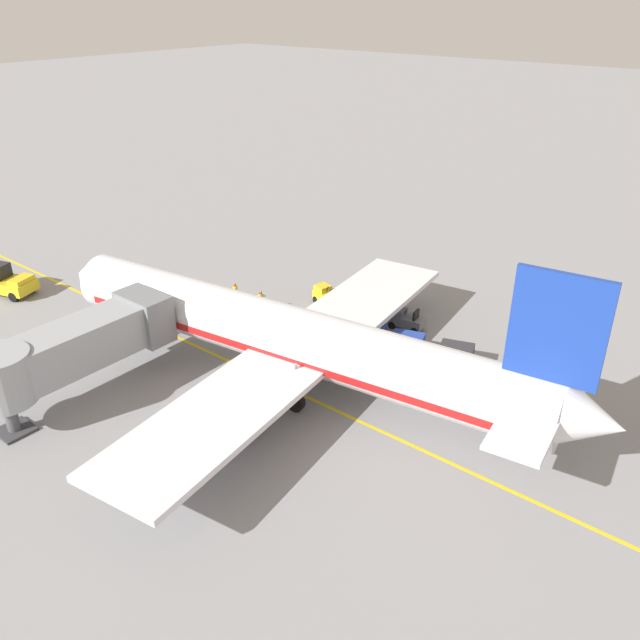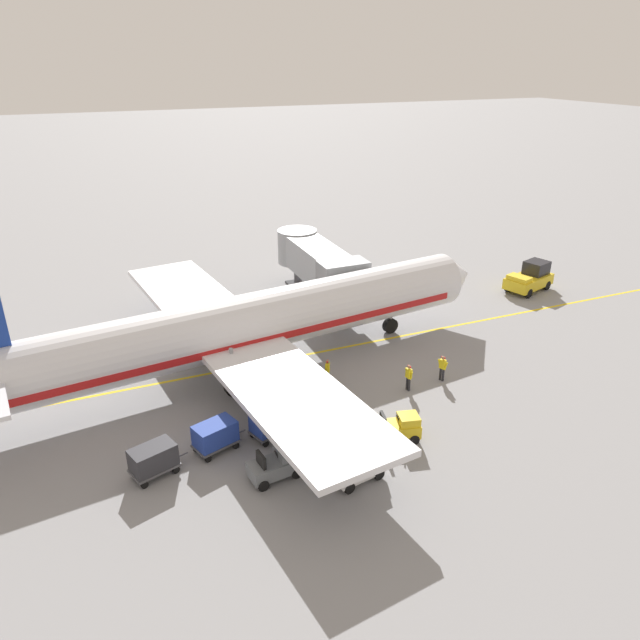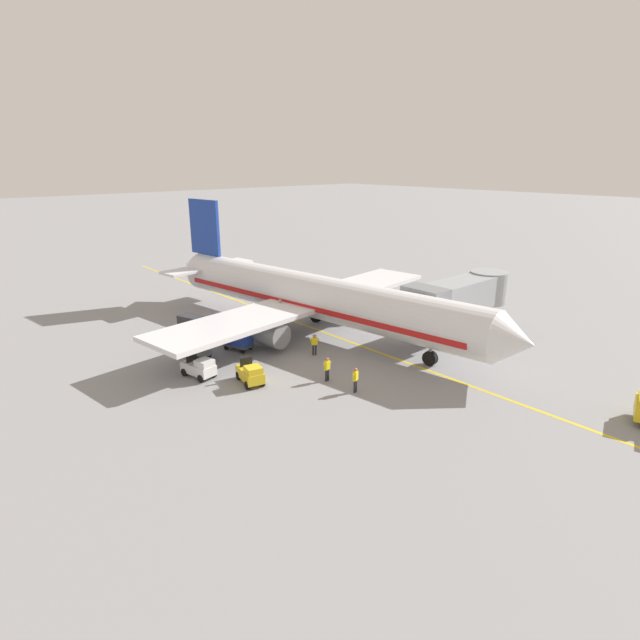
{
  "view_description": "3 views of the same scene",
  "coord_description": "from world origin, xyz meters",
  "views": [
    {
      "loc": [
        -24.64,
        -24.78,
        21.74
      ],
      "look_at": [
        3.22,
        -2.3,
        3.39
      ],
      "focal_mm": 36.3,
      "sensor_mm": 36.0,
      "label": 1
    },
    {
      "loc": [
        32.87,
        -10.65,
        18.48
      ],
      "look_at": [
        3.23,
        1.86,
        3.97
      ],
      "focal_mm": 33.1,
      "sensor_mm": 36.0,
      "label": 2
    },
    {
      "loc": [
        28.1,
        29.69,
        14.5
      ],
      "look_at": [
        3.43,
        1.82,
        2.65
      ],
      "focal_mm": 28.5,
      "sensor_mm": 36.0,
      "label": 3
    }
  ],
  "objects": [
    {
      "name": "ground_crew_marshaller",
      "position": [
        6.45,
        8.69,
        0.95
      ],
      "size": [
        0.71,
        0.36,
        1.69
      ],
      "color": "#232328",
      "rests_on": "ground"
    },
    {
      "name": "baggage_cart_third_in_train",
      "position": [
        8.75,
        -9.08,
        0.95
      ],
      "size": [
        1.94,
        2.97,
        1.58
      ],
      "color": "#4C4C51",
      "rests_on": "ground"
    },
    {
      "name": "parked_airliner",
      "position": [
        0.62,
        -2.24,
        3.19
      ],
      "size": [
        30.42,
        37.32,
        10.63
      ],
      "color": "silver",
      "rests_on": "ground"
    },
    {
      "name": "baggage_cart_second_in_train",
      "position": [
        7.99,
        -5.9,
        0.95
      ],
      "size": [
        1.94,
        2.97,
        1.58
      ],
      "color": "#4C4C51",
      "rests_on": "ground"
    },
    {
      "name": "ground_crew_loader",
      "position": [
        6.64,
        6.18,
        0.95
      ],
      "size": [
        0.73,
        0.27,
        1.69
      ],
      "color": "#232328",
      "rests_on": "ground"
    },
    {
      "name": "ground_crew_wing_walker",
      "position": [
        4.14,
        1.97,
        0.95
      ],
      "size": [
        0.66,
        0.46,
        1.69
      ],
      "color": "#232328",
      "rests_on": "ground"
    },
    {
      "name": "ground_plane",
      "position": [
        0.0,
        0.0,
        0.0
      ],
      "size": [
        400.0,
        400.0,
        0.0
      ],
      "primitive_type": "plane",
      "color": "gray"
    },
    {
      "name": "jet_bridge",
      "position": [
        -8.29,
        6.48,
        3.45
      ],
      "size": [
        11.97,
        3.5,
        4.98
      ],
      "color": "#93999E",
      "rests_on": "ground"
    },
    {
      "name": "baggage_tug_spare",
      "position": [
        11.18,
        -3.73,
        0.71
      ],
      "size": [
        1.56,
        2.63,
        1.62
      ],
      "color": "slate",
      "rests_on": "ground"
    },
    {
      "name": "gate_lead_in_line",
      "position": [
        0.0,
        0.0,
        0.0
      ],
      "size": [
        0.24,
        80.0,
        0.01
      ],
      "primitive_type": "cube",
      "color": "gold",
      "rests_on": "ground"
    },
    {
      "name": "pushback_tractor",
      "position": [
        -3.72,
        24.24,
        1.1
      ],
      "size": [
        3.43,
        4.86,
        2.4
      ],
      "color": "gold",
      "rests_on": "ground"
    },
    {
      "name": "baggage_tug_lead",
      "position": [
        10.77,
        3.04,
        0.71
      ],
      "size": [
        1.78,
        2.71,
        1.62
      ],
      "color": "gold",
      "rests_on": "ground"
    },
    {
      "name": "baggage_tug_trailing",
      "position": [
        12.84,
        -0.19,
        0.71
      ],
      "size": [
        1.7,
        2.68,
        1.62
      ],
      "color": "silver",
      "rests_on": "ground"
    },
    {
      "name": "baggage_cart_front",
      "position": [
        7.91,
        -2.88,
        0.95
      ],
      "size": [
        1.94,
        2.97,
        1.58
      ],
      "color": "#4C4C51",
      "rests_on": "ground"
    }
  ]
}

